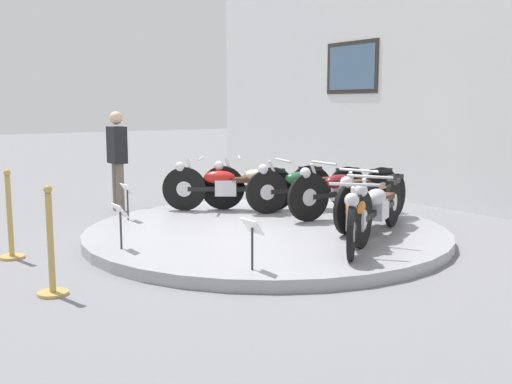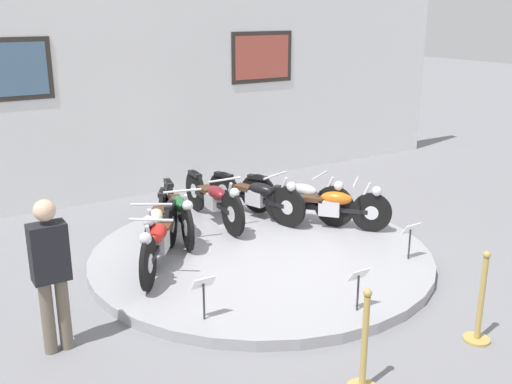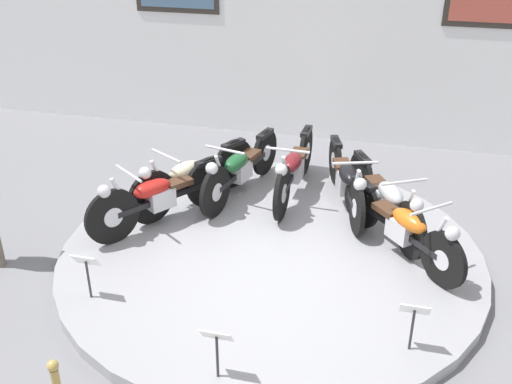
{
  "view_description": "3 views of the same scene",
  "coord_description": "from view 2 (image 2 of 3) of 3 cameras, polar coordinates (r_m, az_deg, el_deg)",
  "views": [
    {
      "loc": [
        6.25,
        -4.49,
        1.75
      ],
      "look_at": [
        -0.16,
        -0.06,
        0.6
      ],
      "focal_mm": 42.0,
      "sensor_mm": 36.0,
      "label": 1
    },
    {
      "loc": [
        -4.15,
        -6.51,
        3.37
      ],
      "look_at": [
        0.09,
        0.27,
        0.91
      ],
      "focal_mm": 42.0,
      "sensor_mm": 36.0,
      "label": 2
    },
    {
      "loc": [
        1.21,
        -5.55,
        3.8
      ],
      "look_at": [
        -0.18,
        0.06,
        0.81
      ],
      "focal_mm": 42.0,
      "sensor_mm": 36.0,
      "label": 3
    }
  ],
  "objects": [
    {
      "name": "back_wall",
      "position": [
        11.22,
        -10.31,
        10.94
      ],
      "size": [
        14.0,
        0.22,
        4.44
      ],
      "color": "white",
      "rests_on": "ground_plane"
    },
    {
      "name": "motorcycle_green",
      "position": [
        8.93,
        -7.43,
        -1.64
      ],
      "size": [
        0.62,
        1.96,
        0.8
      ],
      "color": "black",
      "rests_on": "display_platform"
    },
    {
      "name": "motorcycle_orange",
      "position": [
        9.2,
        7.06,
        -1.18
      ],
      "size": [
        1.35,
        1.49,
        0.78
      ],
      "color": "black",
      "rests_on": "display_platform"
    },
    {
      "name": "motorcycle_maroon",
      "position": [
        9.34,
        -4.02,
        -0.62
      ],
      "size": [
        0.54,
        2.03,
        0.82
      ],
      "color": "black",
      "rests_on": "display_platform"
    },
    {
      "name": "display_platform",
      "position": [
        8.4,
        0.47,
        -6.07
      ],
      "size": [
        4.71,
        4.71,
        0.13
      ],
      "primitive_type": "cylinder",
      "color": "#99999E",
      "rests_on": "ground_plane"
    },
    {
      "name": "motorcycle_silver",
      "position": [
        9.5,
        3.95,
        -0.4
      ],
      "size": [
        0.99,
        1.79,
        0.8
      ],
      "color": "black",
      "rests_on": "display_platform"
    },
    {
      "name": "motorcycle_cream",
      "position": [
        8.39,
        -9.43,
        -2.93
      ],
      "size": [
        1.08,
        1.77,
        0.81
      ],
      "color": "black",
      "rests_on": "display_platform"
    },
    {
      "name": "info_placard_front_centre",
      "position": [
        6.76,
        9.74,
        -8.28
      ],
      "size": [
        0.26,
        0.11,
        0.51
      ],
      "color": "#333338",
      "rests_on": "display_platform"
    },
    {
      "name": "stanchion_post_right_of_entry",
      "position": [
        6.78,
        20.54,
        -10.6
      ],
      "size": [
        0.28,
        0.28,
        1.02
      ],
      "color": "tan",
      "rests_on": "ground_plane"
    },
    {
      "name": "motorcycle_red",
      "position": [
        7.83,
        -9.17,
        -4.42
      ],
      "size": [
        1.22,
        1.67,
        0.81
      ],
      "color": "black",
      "rests_on": "display_platform"
    },
    {
      "name": "visitor_standing",
      "position": [
        6.29,
        -18.96,
        -6.88
      ],
      "size": [
        0.36,
        0.22,
        1.63
      ],
      "color": "#6B6051",
      "rests_on": "ground_plane"
    },
    {
      "name": "stanchion_post_left_of_entry",
      "position": [
        5.72,
        10.23,
        -15.18
      ],
      "size": [
        0.28,
        0.28,
        1.02
      ],
      "color": "tan",
      "rests_on": "ground_plane"
    },
    {
      "name": "info_placard_front_right",
      "position": [
        8.25,
        14.48,
        -3.84
      ],
      "size": [
        0.26,
        0.11,
        0.51
      ],
      "color": "#333338",
      "rests_on": "display_platform"
    },
    {
      "name": "ground_plane",
      "position": [
        8.43,
        0.47,
        -6.49
      ],
      "size": [
        60.0,
        60.0,
        0.0
      ],
      "primitive_type": "plane",
      "color": "slate"
    },
    {
      "name": "info_placard_front_left",
      "position": [
        6.51,
        -5.02,
        -9.14
      ],
      "size": [
        0.26,
        0.11,
        0.51
      ],
      "color": "#333338",
      "rests_on": "display_platform"
    },
    {
      "name": "motorcycle_black",
      "position": [
        9.55,
        0.05,
        -0.28
      ],
      "size": [
        0.72,
        1.91,
        0.79
      ],
      "color": "black",
      "rests_on": "display_platform"
    }
  ]
}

